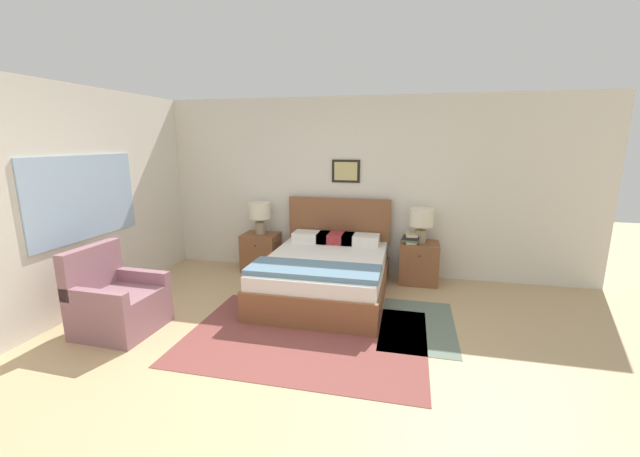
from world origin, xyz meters
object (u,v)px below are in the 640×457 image
(armchair, at_px, (117,303))
(nightstand_by_door, at_px, (419,263))
(table_lamp_near_window, at_px, (260,213))
(nightstand_near_window, at_px, (261,252))
(bed, at_px, (326,273))
(table_lamp_by_door, at_px, (421,220))

(armchair, distance_m, nightstand_by_door, 3.83)
(table_lamp_near_window, bearing_deg, nightstand_near_window, -87.13)
(bed, xyz_separation_m, armchair, (-1.95, -1.45, -0.00))
(table_lamp_near_window, bearing_deg, armchair, -109.04)
(armchair, xyz_separation_m, nightstand_by_door, (3.13, 2.20, -0.01))
(armchair, height_order, nightstand_near_window, armchair)
(nightstand_near_window, xyz_separation_m, nightstand_by_door, (2.37, 0.00, 0.00))
(nightstand_by_door, height_order, table_lamp_by_door, table_lamp_by_door)
(bed, bearing_deg, nightstand_near_window, 147.89)
(table_lamp_near_window, bearing_deg, bed, -32.34)
(armchair, relative_size, table_lamp_near_window, 1.87)
(armchair, bearing_deg, nightstand_near_window, 162.68)
(table_lamp_by_door, bearing_deg, table_lamp_near_window, 180.00)
(nightstand_by_door, xyz_separation_m, table_lamp_near_window, (-2.37, 0.01, 0.62))
(bed, xyz_separation_m, table_lamp_near_window, (-1.19, 0.75, 0.61))
(bed, height_order, table_lamp_near_window, bed)
(table_lamp_near_window, relative_size, table_lamp_by_door, 1.00)
(nightstand_near_window, distance_m, table_lamp_by_door, 2.46)
(nightstand_by_door, bearing_deg, bed, -147.89)
(nightstand_by_door, height_order, table_lamp_near_window, table_lamp_near_window)
(armchair, xyz_separation_m, table_lamp_by_door, (3.14, 2.20, 0.61))
(bed, height_order, nightstand_by_door, bed)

